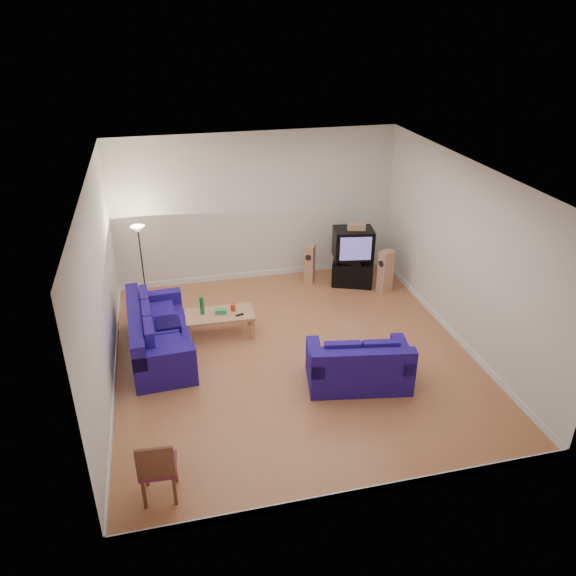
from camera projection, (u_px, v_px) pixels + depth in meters
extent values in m
cube|color=brown|center=(293.00, 354.00, 9.76)|extent=(6.00, 6.50, 0.01)
cube|color=white|center=(294.00, 174.00, 8.31)|extent=(6.00, 6.50, 0.01)
cube|color=silver|center=(257.00, 208.00, 11.85)|extent=(6.00, 0.01, 3.20)
cube|color=silver|center=(365.00, 392.00, 6.22)|extent=(6.00, 0.01, 3.20)
cube|color=silver|center=(100.00, 291.00, 8.41)|extent=(0.01, 6.50, 3.20)
cube|color=silver|center=(463.00, 254.00, 9.66)|extent=(0.01, 6.50, 3.20)
cube|color=white|center=(258.00, 274.00, 12.54)|extent=(6.00, 0.02, 0.12)
cube|color=white|center=(357.00, 492.00, 6.92)|extent=(6.00, 0.02, 0.12)
cube|color=white|center=(115.00, 375.00, 9.11)|extent=(0.02, 6.50, 0.12)
cube|color=white|center=(450.00, 331.00, 10.35)|extent=(0.02, 6.50, 0.12)
cube|color=navy|center=(161.00, 342.00, 9.71)|extent=(1.08, 2.30, 0.43)
cube|color=navy|center=(136.00, 324.00, 9.42)|extent=(0.34, 2.27, 0.44)
cube|color=navy|center=(154.00, 299.00, 10.42)|extent=(0.99, 0.27, 0.25)
cube|color=navy|center=(164.00, 358.00, 8.68)|extent=(0.99, 0.27, 0.25)
cube|color=#0D0535|center=(168.00, 325.00, 9.60)|extent=(0.43, 0.43, 0.12)
cube|color=navy|center=(358.00, 371.00, 8.97)|extent=(1.73, 1.16, 0.40)
cube|color=navy|center=(363.00, 363.00, 8.48)|extent=(1.61, 0.48, 0.41)
cube|color=navy|center=(315.00, 357.00, 8.79)|extent=(0.36, 0.92, 0.23)
cube|color=navy|center=(403.00, 354.00, 8.86)|extent=(0.36, 0.92, 0.23)
cube|color=#0D0535|center=(357.00, 351.00, 8.96)|extent=(0.44, 0.44, 0.11)
cube|color=tan|center=(220.00, 315.00, 10.15)|extent=(1.25, 0.65, 0.05)
cube|color=tan|center=(190.00, 336.00, 9.93)|extent=(0.06, 0.06, 0.40)
cube|color=tan|center=(188.00, 322.00, 10.37)|extent=(0.06, 0.06, 0.40)
cube|color=tan|center=(253.00, 329.00, 10.13)|extent=(0.06, 0.06, 0.40)
cube|color=tan|center=(249.00, 315.00, 10.58)|extent=(0.06, 0.06, 0.40)
cylinder|color=#197233|center=(202.00, 305.00, 10.06)|extent=(0.09, 0.09, 0.33)
cube|color=green|center=(221.00, 311.00, 10.13)|extent=(0.21, 0.13, 0.08)
cylinder|color=red|center=(233.00, 307.00, 10.21)|extent=(0.11, 0.11, 0.13)
cube|color=black|center=(240.00, 315.00, 10.08)|extent=(0.15, 0.09, 0.02)
cube|color=black|center=(353.00, 273.00, 12.09)|extent=(0.98, 0.77, 0.53)
cube|color=black|center=(352.00, 261.00, 11.91)|extent=(0.55, 0.52, 0.10)
cube|color=black|center=(353.00, 243.00, 11.82)|extent=(0.90, 0.72, 0.63)
cube|color=#4A408D|center=(356.00, 249.00, 11.55)|extent=(0.64, 0.13, 0.50)
cube|color=tan|center=(356.00, 227.00, 11.62)|extent=(0.40, 0.24, 0.13)
cube|color=tan|center=(309.00, 264.00, 12.12)|extent=(0.30, 0.32, 0.86)
cylinder|color=black|center=(308.00, 258.00, 11.91)|extent=(0.12, 0.08, 0.13)
cube|color=tan|center=(385.00, 272.00, 11.70)|extent=(0.33, 0.29, 0.92)
cylinder|color=black|center=(381.00, 264.00, 11.53)|extent=(0.06, 0.13, 0.14)
cylinder|color=black|center=(147.00, 301.00, 11.48)|extent=(0.21, 0.21, 0.03)
cylinder|color=black|center=(143.00, 267.00, 11.13)|extent=(0.03, 0.03, 1.54)
cone|color=white|center=(138.00, 229.00, 10.77)|extent=(0.28, 0.28, 0.12)
cube|color=brown|center=(144.00, 494.00, 6.69)|extent=(0.04, 0.04, 0.44)
cube|color=brown|center=(146.00, 472.00, 7.01)|extent=(0.04, 0.04, 0.44)
cube|color=brown|center=(175.00, 490.00, 6.75)|extent=(0.04, 0.04, 0.44)
cube|color=brown|center=(175.00, 468.00, 7.06)|extent=(0.04, 0.04, 0.44)
cube|color=maroon|center=(158.00, 466.00, 6.77)|extent=(0.47, 0.47, 0.06)
cube|color=brown|center=(155.00, 463.00, 6.48)|extent=(0.44, 0.07, 0.44)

